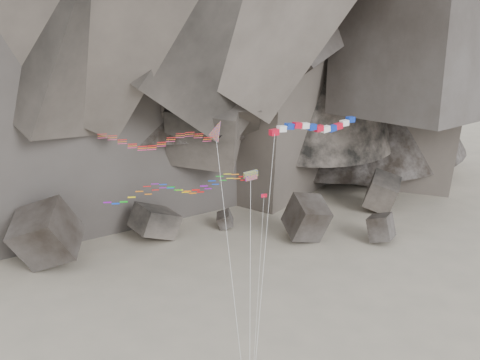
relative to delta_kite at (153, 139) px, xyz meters
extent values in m
cube|color=#47423F|center=(35.07, 27.16, -22.09)|extent=(5.27, 5.63, 4.56)
cube|color=#47423F|center=(-12.28, 34.44, -21.64)|extent=(9.68, 9.25, 6.39)
cube|color=#47423F|center=(13.91, 37.68, -22.87)|extent=(3.22, 3.36, 2.95)
cube|color=#47423F|center=(2.92, 35.45, -21.97)|extent=(8.23, 7.03, 6.05)
cube|color=#47423F|center=(-11.80, 28.82, -20.58)|extent=(9.94, 9.46, 10.19)
cube|color=#47423F|center=(40.86, 38.83, -21.42)|extent=(7.41, 8.19, 7.00)
cube|color=#47423F|center=(24.42, 29.83, -21.21)|extent=(6.11, 7.08, 7.53)
cylinder|color=silver|center=(5.48, -4.75, -11.04)|extent=(0.64, 9.33, 22.63)
cube|color=red|center=(11.08, 2.79, -0.64)|extent=(0.94, 0.78, 0.54)
cube|color=white|center=(11.87, 3.05, -0.42)|extent=(0.98, 0.79, 0.60)
cube|color=#0E2C9B|center=(12.66, 3.26, -0.28)|extent=(1.00, 0.80, 0.64)
cube|color=red|center=(13.44, 3.45, -0.26)|extent=(1.00, 0.80, 0.64)
cube|color=white|center=(14.23, 3.62, -0.38)|extent=(0.99, 0.80, 0.61)
cube|color=#0E2C9B|center=(15.02, 3.83, -0.59)|extent=(0.95, 0.78, 0.55)
cube|color=red|center=(15.81, 4.07, -0.82)|extent=(0.97, 0.79, 0.59)
cube|color=white|center=(16.60, 4.37, -0.98)|extent=(1.00, 0.80, 0.63)
cube|color=#0E2C9B|center=(17.39, 4.72, -1.03)|extent=(1.00, 0.80, 0.64)
cube|color=red|center=(18.18, 5.11, -0.94)|extent=(0.99, 0.80, 0.62)
cube|color=white|center=(18.96, 5.51, -0.75)|extent=(0.96, 0.79, 0.57)
cube|color=#0E2C9B|center=(19.75, 5.89, -0.52)|extent=(0.96, 0.79, 0.57)
cylinder|color=silver|center=(8.43, -3.42, -11.50)|extent=(5.33, 12.00, 21.72)
cube|color=#D0D40B|center=(7.93, -1.07, -3.21)|extent=(1.30, 0.64, 0.71)
cube|color=#0CB219|center=(7.93, -1.24, -3.48)|extent=(1.09, 0.48, 0.48)
cylinder|color=silver|center=(6.86, -5.24, -12.78)|extent=(2.18, 8.36, 19.15)
cube|color=red|center=(9.54, 0.44, -5.73)|extent=(0.52, 0.06, 0.33)
cube|color=#0E2C9B|center=(9.37, 0.44, -5.73)|extent=(0.19, 0.05, 0.34)
cylinder|color=silver|center=(7.66, -4.48, -14.04)|extent=(3.79, 9.86, 16.63)
camera|label=1|loc=(-4.16, -47.60, 11.36)|focal=45.00mm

